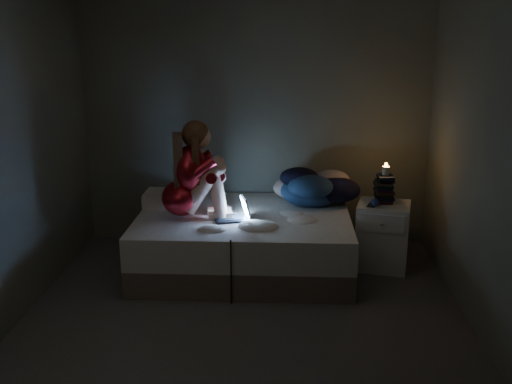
# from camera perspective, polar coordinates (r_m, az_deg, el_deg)

# --- Properties ---
(floor) EXTENTS (3.60, 3.80, 0.02)m
(floor) POSITION_cam_1_polar(r_m,az_deg,el_deg) (4.96, -1.17, -12.24)
(floor) COLOR #363433
(floor) RESTS_ON ground
(wall_back) EXTENTS (3.60, 0.02, 2.60)m
(wall_back) POSITION_cam_1_polar(r_m,az_deg,el_deg) (6.37, -0.05, 6.59)
(wall_back) COLOR #545851
(wall_back) RESTS_ON ground
(wall_front) EXTENTS (3.60, 0.02, 2.60)m
(wall_front) POSITION_cam_1_polar(r_m,az_deg,el_deg) (2.68, -4.15, -6.72)
(wall_front) COLOR #545851
(wall_front) RESTS_ON ground
(wall_left) EXTENTS (0.02, 3.80, 2.60)m
(wall_left) POSITION_cam_1_polar(r_m,az_deg,el_deg) (4.96, -22.63, 2.69)
(wall_left) COLOR #545851
(wall_left) RESTS_ON ground
(wall_right) EXTENTS (0.02, 3.80, 2.60)m
(wall_right) POSITION_cam_1_polar(r_m,az_deg,el_deg) (4.73, 21.21, 2.23)
(wall_right) COLOR #545851
(wall_right) RESTS_ON ground
(bed) EXTENTS (2.00, 1.50, 0.55)m
(bed) POSITION_cam_1_polar(r_m,az_deg,el_deg) (5.85, -1.13, -4.67)
(bed) COLOR beige
(bed) RESTS_ON ground
(pillow) EXTENTS (0.49, 0.35, 0.14)m
(pillow) POSITION_cam_1_polar(r_m,az_deg,el_deg) (6.06, -8.05, -0.63)
(pillow) COLOR white
(pillow) RESTS_ON bed
(woman) EXTENTS (0.63, 0.47, 0.92)m
(woman) POSITION_cam_1_polar(r_m,az_deg,el_deg) (5.57, -7.08, 2.06)
(woman) COLOR maroon
(woman) RESTS_ON bed
(laptop) EXTENTS (0.37, 0.31, 0.23)m
(laptop) POSITION_cam_1_polar(r_m,az_deg,el_deg) (5.57, -2.35, -1.54)
(laptop) COLOR black
(laptop) RESTS_ON bed
(clothes_pile) EXTENTS (0.78, 0.72, 0.38)m
(clothes_pile) POSITION_cam_1_polar(r_m,az_deg,el_deg) (6.06, 5.20, 0.64)
(clothes_pile) COLOR navy
(clothes_pile) RESTS_ON bed
(nightstand) EXTENTS (0.57, 0.53, 0.64)m
(nightstand) POSITION_cam_1_polar(r_m,az_deg,el_deg) (5.99, 11.79, -4.04)
(nightstand) COLOR silver
(nightstand) RESTS_ON ground
(book_stack) EXTENTS (0.19, 0.25, 0.27)m
(book_stack) POSITION_cam_1_polar(r_m,az_deg,el_deg) (5.90, 12.00, 0.31)
(book_stack) COLOR black
(book_stack) RESTS_ON nightstand
(candle) EXTENTS (0.07, 0.07, 0.08)m
(candle) POSITION_cam_1_polar(r_m,az_deg,el_deg) (5.86, 12.09, 1.94)
(candle) COLOR beige
(candle) RESTS_ON book_stack
(phone) EXTENTS (0.08, 0.15, 0.01)m
(phone) POSITION_cam_1_polar(r_m,az_deg,el_deg) (5.79, 11.03, -1.27)
(phone) COLOR black
(phone) RESTS_ON nightstand
(blue_orb) EXTENTS (0.08, 0.08, 0.08)m
(blue_orb) POSITION_cam_1_polar(r_m,az_deg,el_deg) (5.75, 11.41, -1.05)
(blue_orb) COLOR navy
(blue_orb) RESTS_ON nightstand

